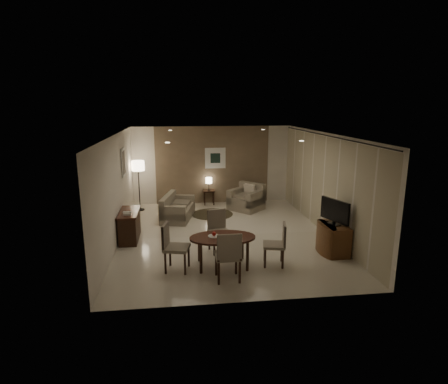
{
  "coord_description": "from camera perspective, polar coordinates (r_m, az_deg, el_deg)",
  "views": [
    {
      "loc": [
        -1.2,
        -9.45,
        3.45
      ],
      "look_at": [
        0.0,
        0.2,
        1.15
      ],
      "focal_mm": 30.0,
      "sensor_mm": 36.0,
      "label": 1
    }
  ],
  "objects": [
    {
      "name": "art_back_frame",
      "position": [
        13.11,
        -1.33,
        5.19
      ],
      "size": [
        0.72,
        0.03,
        0.72
      ],
      "primitive_type": "cube",
      "color": "silver",
      "rests_on": "wall_back"
    },
    {
      "name": "downlight_fr",
      "position": [
        11.57,
        5.99,
        9.45
      ],
      "size": [
        0.1,
        0.1,
        0.01
      ],
      "primitive_type": "cylinder",
      "color": "white",
      "rests_on": "ceiling"
    },
    {
      "name": "chair_far",
      "position": [
        8.9,
        -0.68,
        -6.08
      ],
      "size": [
        0.57,
        0.57,
        0.99
      ],
      "primitive_type": null,
      "rotation": [
        0.0,
        0.0,
        0.21
      ],
      "color": "gray",
      "rests_on": "floor"
    },
    {
      "name": "chair_near",
      "position": [
        7.54,
        0.57,
        -9.58
      ],
      "size": [
        0.51,
        0.51,
        1.04
      ],
      "primitive_type": null,
      "rotation": [
        0.0,
        0.0,
        3.16
      ],
      "color": "gray",
      "rests_on": "floor"
    },
    {
      "name": "napkin",
      "position": [
        8.04,
        1.39,
        -6.7
      ],
      "size": [
        0.12,
        0.08,
        0.03
      ],
      "primitive_type": "cube",
      "color": "white",
      "rests_on": "plate_b"
    },
    {
      "name": "downlight_nl",
      "position": [
        7.69,
        -8.61,
        7.46
      ],
      "size": [
        0.1,
        0.1,
        0.01
      ],
      "primitive_type": "cylinder",
      "color": "white",
      "rests_on": "ceiling"
    },
    {
      "name": "downlight_fl",
      "position": [
        11.28,
        -8.2,
        9.28
      ],
      "size": [
        0.1,
        0.1,
        0.01
      ],
      "primitive_type": "cylinder",
      "color": "white",
      "rests_on": "ceiling"
    },
    {
      "name": "dining_table",
      "position": [
        8.19,
        -0.22,
        -9.04
      ],
      "size": [
        1.42,
        0.89,
        0.67
      ],
      "primitive_type": null,
      "color": "#472316",
      "rests_on": "floor"
    },
    {
      "name": "fruit_apple",
      "position": [
        8.08,
        -1.54,
        -6.37
      ],
      "size": [
        0.09,
        0.09,
        0.09
      ],
      "primitive_type": "sphere",
      "color": "#A61813",
      "rests_on": "plate_a"
    },
    {
      "name": "chair_right",
      "position": [
        8.27,
        7.6,
        -7.93
      ],
      "size": [
        0.54,
        0.54,
        0.94
      ],
      "primitive_type": null,
      "rotation": [
        0.0,
        0.0,
        -1.78
      ],
      "color": "gray",
      "rests_on": "floor"
    },
    {
      "name": "curtain_wall",
      "position": [
        10.43,
        14.91,
        1.08
      ],
      "size": [
        0.08,
        6.7,
        2.58
      ],
      "primitive_type": null,
      "color": "beige",
      "rests_on": "wall_right"
    },
    {
      "name": "round_rug",
      "position": [
        12.0,
        -1.8,
        -3.38
      ],
      "size": [
        1.32,
        1.32,
        0.01
      ],
      "primitive_type": "cylinder",
      "color": "#3F3623",
      "rests_on": "floor"
    },
    {
      "name": "art_left_frame",
      "position": [
        10.87,
        -15.09,
        4.39
      ],
      "size": [
        0.03,
        0.6,
        0.8
      ],
      "primitive_type": "cube",
      "color": "silver",
      "rests_on": "wall_left"
    },
    {
      "name": "room_shell",
      "position": [
        10.14,
        -0.14,
        1.36
      ],
      "size": [
        5.5,
        7.0,
        2.7
      ],
      "color": "beige",
      "rests_on": "ground"
    },
    {
      "name": "sofa",
      "position": [
        11.56,
        -7.04,
        -2.26
      ],
      "size": [
        1.69,
        1.11,
        0.73
      ],
      "primitive_type": null,
      "rotation": [
        0.0,
        0.0,
        1.35
      ],
      "color": "gray",
      "rests_on": "floor"
    },
    {
      "name": "tv_cabinet",
      "position": [
        9.26,
        16.37,
        -6.81
      ],
      "size": [
        0.48,
        0.9,
        0.7
      ],
      "primitive_type": null,
      "color": "brown",
      "rests_on": "floor"
    },
    {
      "name": "art_back_canvas",
      "position": [
        13.09,
        -1.33,
        5.18
      ],
      "size": [
        0.34,
        0.01,
        0.34
      ],
      "primitive_type": "cube",
      "color": "black",
      "rests_on": "wall_back"
    },
    {
      "name": "curtain_rod",
      "position": [
        10.25,
        15.35,
        8.31
      ],
      "size": [
        0.03,
        6.8,
        0.03
      ],
      "primitive_type": "cylinder",
      "rotation": [
        1.57,
        0.0,
        0.0
      ],
      "color": "black",
      "rests_on": "wall_right"
    },
    {
      "name": "armchair",
      "position": [
        12.44,
        3.39,
        -0.77
      ],
      "size": [
        1.33,
        1.33,
        0.86
      ],
      "primitive_type": null,
      "rotation": [
        0.0,
        0.0,
        -0.78
      ],
      "color": "gray",
      "rests_on": "floor"
    },
    {
      "name": "chair_left",
      "position": [
        7.99,
        -7.18,
        -8.35
      ],
      "size": [
        0.59,
        0.59,
        1.03
      ],
      "primitive_type": null,
      "rotation": [
        0.0,
        0.0,
        1.35
      ],
      "color": "gray",
      "rests_on": "floor"
    },
    {
      "name": "floor_lamp",
      "position": [
        12.58,
        -12.82,
        0.93
      ],
      "size": [
        0.42,
        0.42,
        1.65
      ],
      "primitive_type": null,
      "color": "#FFE5B7",
      "rests_on": "floor"
    },
    {
      "name": "console_desk",
      "position": [
        10.02,
        -14.19,
        -4.99
      ],
      "size": [
        0.48,
        1.2,
        0.75
      ],
      "primitive_type": null,
      "color": "#472316",
      "rests_on": "floor"
    },
    {
      "name": "table_lamp",
      "position": [
        13.02,
        -2.33,
        1.35
      ],
      "size": [
        0.22,
        0.22,
        0.5
      ],
      "primitive_type": null,
      "color": "#FFEAC1",
      "rests_on": "side_table"
    },
    {
      "name": "art_left_canvas",
      "position": [
        10.87,
        -15.01,
        4.39
      ],
      "size": [
        0.01,
        0.46,
        0.64
      ],
      "primitive_type": "cube",
      "color": "gray",
      "rests_on": "wall_left"
    },
    {
      "name": "telephone",
      "position": [
        9.61,
        -14.54,
        -3.13
      ],
      "size": [
        0.2,
        0.14,
        0.09
      ],
      "primitive_type": null,
      "color": "white",
      "rests_on": "console_desk"
    },
    {
      "name": "downlight_nr",
      "position": [
        8.12,
        11.74,
        7.63
      ],
      "size": [
        0.1,
        0.1,
        0.01
      ],
      "primitive_type": "cylinder",
      "color": "white",
      "rests_on": "ceiling"
    },
    {
      "name": "plate_b",
      "position": [
        8.05,
        1.39,
        -6.85
      ],
      "size": [
        0.26,
        0.26,
        0.02
      ],
      "primitive_type": "cylinder",
      "color": "white",
      "rests_on": "dining_table"
    },
    {
      "name": "flat_tv",
      "position": [
        9.05,
        16.53,
        -2.83
      ],
      "size": [
        0.36,
        0.85,
        0.6
      ],
      "primitive_type": null,
      "rotation": [
        0.0,
        0.0,
        0.35
      ],
      "color": "black",
      "rests_on": "tv_cabinet"
    },
    {
      "name": "side_table",
      "position": [
        13.14,
        -2.31,
        -0.79
      ],
      "size": [
        0.4,
        0.4,
        0.5
      ],
      "primitive_type": null,
      "color": "black",
      "rests_on": "floor"
    },
    {
      "name": "plate_a",
      "position": [
        8.1,
        -1.54,
        -6.73
      ],
      "size": [
        0.26,
        0.26,
        0.02
      ],
      "primitive_type": "cylinder",
      "color": "white",
      "rests_on": "dining_table"
    },
    {
      "name": "taupe_accent",
      "position": [
        13.16,
        -1.77,
        4.12
      ],
      "size": [
        3.96,
        0.03,
        2.7
      ],
      "primitive_type": "cube",
      "color": "#7A624B",
      "rests_on": "wall_back"
    }
  ]
}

